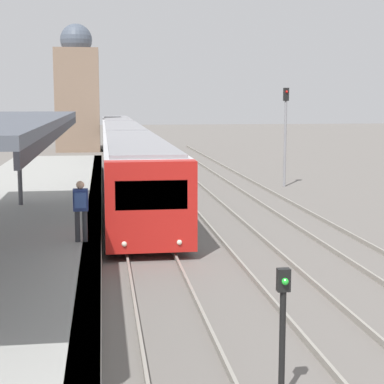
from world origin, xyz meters
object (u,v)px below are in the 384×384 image
(person_on_platform, at_px, (81,206))
(signal_mast_far, at_px, (285,125))
(signal_post_near, at_px, (283,321))
(train_near, at_px, (123,145))

(person_on_platform, relative_size, signal_mast_far, 0.31)
(signal_post_near, bearing_deg, person_on_platform, 112.71)
(signal_post_near, height_order, signal_mast_far, signal_mast_far)
(person_on_platform, xyz_separation_m, signal_post_near, (3.34, -7.99, -0.58))
(train_near, bearing_deg, person_on_platform, -94.31)
(signal_post_near, bearing_deg, train_near, 92.24)
(signal_post_near, xyz_separation_m, signal_mast_far, (7.15, 24.68, 2.04))
(person_on_platform, height_order, signal_post_near, person_on_platform)
(train_near, height_order, signal_post_near, train_near)
(train_near, bearing_deg, signal_post_near, -87.76)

